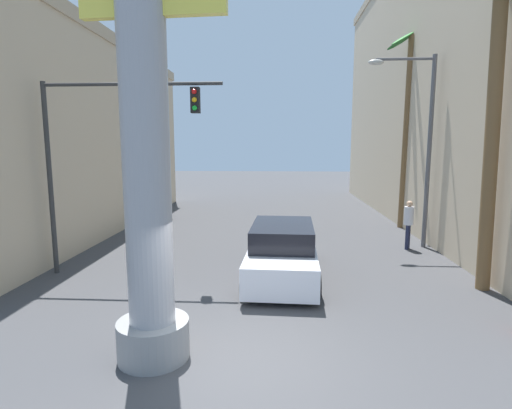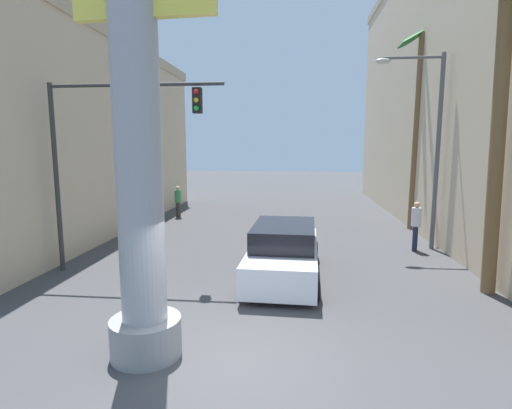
% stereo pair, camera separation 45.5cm
% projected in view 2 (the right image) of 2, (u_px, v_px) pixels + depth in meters
% --- Properties ---
extents(ground_plane, '(86.86, 86.86, 0.00)m').
position_uv_depth(ground_plane, '(271.00, 236.00, 16.87)').
color(ground_plane, '#424244').
extents(building_left, '(6.64, 19.14, 8.54)m').
position_uv_depth(building_left, '(59.00, 135.00, 18.07)').
color(building_left, '#C6B293').
rests_on(building_left, ground).
extents(building_right, '(6.84, 27.03, 13.54)m').
position_uv_depth(building_right, '(490.00, 79.00, 18.03)').
color(building_right, '#C6B293').
rests_on(building_right, ground).
extents(neon_sign_pole, '(2.75, 1.28, 11.47)m').
position_uv_depth(neon_sign_pole, '(135.00, 64.00, 6.57)').
color(neon_sign_pole, '#9E9EA3').
rests_on(neon_sign_pole, ground).
extents(street_lamp, '(2.42, 0.28, 7.01)m').
position_uv_depth(street_lamp, '(428.00, 133.00, 14.28)').
color(street_lamp, '#59595E').
rests_on(street_lamp, ground).
extents(traffic_light_mast, '(5.18, 0.32, 5.60)m').
position_uv_depth(traffic_light_mast, '(106.00, 139.00, 11.57)').
color(traffic_light_mast, '#333333').
rests_on(traffic_light_mast, ground).
extents(car_lead, '(2.15, 4.99, 1.56)m').
position_uv_depth(car_lead, '(284.00, 252.00, 11.60)').
color(car_lead, black).
rests_on(car_lead, ground).
extents(palm_tree_mid_right, '(2.54, 2.55, 8.76)m').
position_uv_depth(palm_tree_mid_right, '(419.00, 115.00, 17.63)').
color(palm_tree_mid_right, brown).
rests_on(palm_tree_mid_right, ground).
extents(palm_tree_near_right, '(2.45, 2.39, 8.32)m').
position_uv_depth(palm_tree_near_right, '(501.00, 90.00, 9.73)').
color(palm_tree_near_right, brown).
rests_on(palm_tree_near_right, ground).
extents(pedestrian_mid_right, '(0.46, 0.46, 1.81)m').
position_uv_depth(pedestrian_mid_right, '(416.00, 222.00, 14.42)').
color(pedestrian_mid_right, '#1E233F').
rests_on(pedestrian_mid_right, ground).
extents(pedestrian_far_left, '(0.48, 0.48, 1.68)m').
position_uv_depth(pedestrian_far_left, '(178.00, 199.00, 21.21)').
color(pedestrian_far_left, '#3F3833').
rests_on(pedestrian_far_left, ground).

